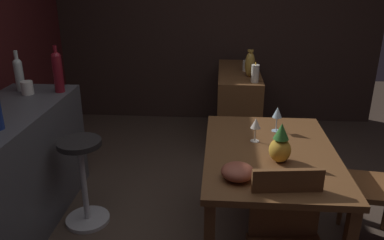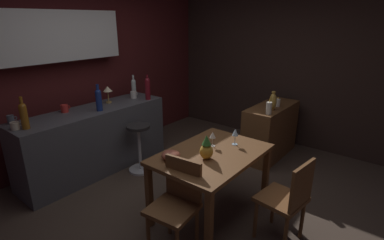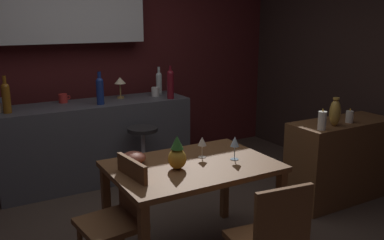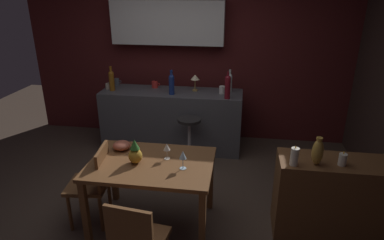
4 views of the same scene
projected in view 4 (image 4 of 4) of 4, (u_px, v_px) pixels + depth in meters
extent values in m
plane|color=#47382D|center=(161.00, 205.00, 3.86)|extent=(9.00, 9.00, 0.00)
cube|color=#4C1919|center=(189.00, 58.00, 5.31)|extent=(5.20, 0.10, 2.60)
cube|color=white|center=(168.00, 22.00, 5.04)|extent=(1.70, 0.32, 0.64)
cube|color=brown|center=(151.00, 164.00, 3.30)|extent=(1.22, 0.85, 0.04)
cube|color=brown|center=(114.00, 173.00, 3.86)|extent=(0.06, 0.06, 0.70)
cube|color=brown|center=(210.00, 181.00, 3.71)|extent=(0.06, 0.06, 0.70)
cube|color=brown|center=(85.00, 213.00, 3.17)|extent=(0.06, 0.06, 0.70)
cube|color=brown|center=(202.00, 225.00, 3.02)|extent=(0.06, 0.06, 0.70)
cube|color=#4C4C51|center=(172.00, 120.00, 5.14)|extent=(2.10, 0.60, 0.90)
cube|color=brown|center=(332.00, 198.00, 3.30)|extent=(1.10, 0.44, 0.82)
cube|color=brown|center=(88.00, 185.00, 3.45)|extent=(0.44, 0.44, 0.04)
cube|color=brown|center=(103.00, 167.00, 3.37)|extent=(0.07, 0.38, 0.43)
cylinder|color=brown|center=(70.00, 213.00, 3.39)|extent=(0.04, 0.04, 0.42)
cylinder|color=brown|center=(81.00, 195.00, 3.69)|extent=(0.04, 0.04, 0.42)
cylinder|color=brown|center=(101.00, 214.00, 3.38)|extent=(0.04, 0.04, 0.42)
cylinder|color=brown|center=(109.00, 195.00, 3.68)|extent=(0.04, 0.04, 0.42)
cube|color=brown|center=(141.00, 240.00, 2.71)|extent=(0.45, 0.45, 0.04)
cube|color=brown|center=(129.00, 233.00, 2.47)|extent=(0.38, 0.08, 0.43)
cylinder|color=#262323|center=(189.00, 120.00, 4.53)|extent=(0.32, 0.32, 0.04)
cylinder|color=silver|center=(189.00, 142.00, 4.65)|extent=(0.04, 0.04, 0.65)
cylinder|color=silver|center=(189.00, 162.00, 4.77)|extent=(0.34, 0.34, 0.03)
cylinder|color=silver|center=(167.00, 159.00, 3.36)|extent=(0.06, 0.06, 0.00)
cylinder|color=silver|center=(167.00, 154.00, 3.34)|extent=(0.01, 0.01, 0.09)
cone|color=silver|center=(167.00, 147.00, 3.31)|extent=(0.07, 0.07, 0.07)
cylinder|color=silver|center=(183.00, 168.00, 3.18)|extent=(0.06, 0.06, 0.00)
cylinder|color=silver|center=(183.00, 163.00, 3.16)|extent=(0.01, 0.01, 0.10)
cone|color=silver|center=(183.00, 155.00, 3.12)|extent=(0.07, 0.07, 0.08)
ellipsoid|color=gold|center=(135.00, 156.00, 3.26)|extent=(0.13, 0.13, 0.15)
cone|color=#2D6B28|center=(135.00, 144.00, 3.21)|extent=(0.09, 0.09, 0.10)
ellipsoid|color=#9E4C38|center=(122.00, 145.00, 3.54)|extent=(0.19, 0.19, 0.09)
cylinder|color=#8C5114|center=(112.00, 82.00, 4.97)|extent=(0.08, 0.08, 0.26)
sphere|color=#8C5114|center=(111.00, 74.00, 4.92)|extent=(0.08, 0.08, 0.08)
cylinder|color=#8C5114|center=(111.00, 69.00, 4.90)|extent=(0.03, 0.03, 0.09)
cylinder|color=maroon|center=(228.00, 88.00, 4.60)|extent=(0.08, 0.08, 0.29)
sphere|color=maroon|center=(228.00, 78.00, 4.55)|extent=(0.08, 0.08, 0.08)
cylinder|color=maroon|center=(228.00, 74.00, 4.53)|extent=(0.03, 0.03, 0.07)
cylinder|color=silver|center=(230.00, 84.00, 4.92)|extent=(0.07, 0.07, 0.23)
sphere|color=silver|center=(230.00, 76.00, 4.88)|extent=(0.07, 0.07, 0.07)
cylinder|color=silver|center=(230.00, 72.00, 4.86)|extent=(0.03, 0.03, 0.08)
cylinder|color=navy|center=(172.00, 86.00, 4.79)|extent=(0.08, 0.08, 0.25)
sphere|color=navy|center=(171.00, 77.00, 4.75)|extent=(0.08, 0.08, 0.08)
cylinder|color=navy|center=(171.00, 73.00, 4.72)|extent=(0.04, 0.04, 0.08)
cylinder|color=red|center=(155.00, 85.00, 5.14)|extent=(0.09, 0.09, 0.10)
torus|color=red|center=(159.00, 84.00, 5.13)|extent=(0.05, 0.01, 0.05)
cylinder|color=#515660|center=(117.00, 82.00, 5.28)|extent=(0.07, 0.07, 0.10)
torus|color=#515660|center=(120.00, 82.00, 5.27)|extent=(0.05, 0.01, 0.05)
cylinder|color=white|center=(222.00, 90.00, 4.86)|extent=(0.09, 0.09, 0.11)
torus|color=white|center=(226.00, 90.00, 4.85)|extent=(0.05, 0.01, 0.05)
cylinder|color=beige|center=(109.00, 86.00, 5.08)|extent=(0.09, 0.09, 0.09)
torus|color=beige|center=(112.00, 86.00, 5.07)|extent=(0.05, 0.01, 0.05)
cylinder|color=#A58447|center=(195.00, 90.00, 5.00)|extent=(0.08, 0.08, 0.02)
cylinder|color=#A58447|center=(195.00, 85.00, 4.97)|extent=(0.02, 0.02, 0.15)
cone|color=beige|center=(195.00, 77.00, 4.92)|extent=(0.13, 0.13, 0.07)
cylinder|color=white|center=(343.00, 160.00, 3.06)|extent=(0.07, 0.07, 0.11)
ellipsoid|color=yellow|center=(344.00, 153.00, 3.03)|extent=(0.01, 0.01, 0.03)
cylinder|color=white|center=(294.00, 157.00, 3.05)|extent=(0.07, 0.07, 0.17)
ellipsoid|color=yellow|center=(296.00, 147.00, 3.02)|extent=(0.01, 0.01, 0.03)
ellipsoid|color=#B78C38|center=(318.00, 152.00, 3.04)|extent=(0.10, 0.10, 0.25)
cylinder|color=#B78C38|center=(320.00, 139.00, 2.99)|extent=(0.06, 0.06, 0.02)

